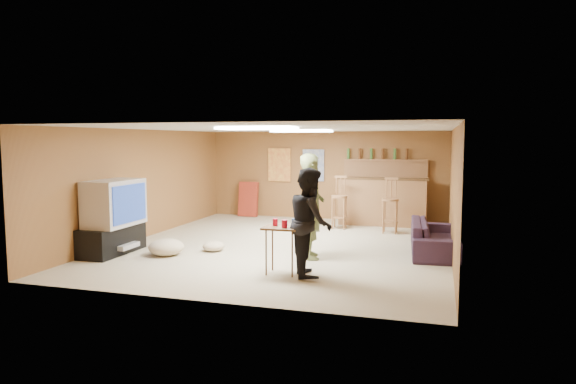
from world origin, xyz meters
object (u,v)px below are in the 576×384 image
(person_olive, at_px, (312,206))
(bar_counter, at_px, (383,202))
(sofa, at_px, (434,237))
(person_black, at_px, (310,222))
(tray_table, at_px, (282,250))
(tv_body, at_px, (114,203))

(person_olive, bearing_deg, bar_counter, -32.12)
(bar_counter, bearing_deg, sofa, -66.83)
(person_black, bearing_deg, tray_table, 74.74)
(tv_body, bearing_deg, bar_counter, 47.00)
(bar_counter, height_order, sofa, bar_counter)
(sofa, distance_m, tray_table, 3.01)
(tv_body, relative_size, tray_table, 1.55)
(bar_counter, xyz_separation_m, person_black, (-0.53, -4.87, 0.25))
(person_black, bearing_deg, sofa, -60.95)
(person_olive, distance_m, tray_table, 1.25)
(person_black, relative_size, tray_table, 2.24)
(sofa, bearing_deg, person_olive, 112.79)
(tv_body, bearing_deg, person_black, -6.63)
(person_olive, relative_size, person_black, 1.11)
(sofa, bearing_deg, person_black, 136.34)
(person_black, distance_m, tray_table, 0.61)
(tv_body, xyz_separation_m, bar_counter, (4.15, 4.45, -0.35))
(sofa, bearing_deg, bar_counter, 19.45)
(bar_counter, distance_m, person_olive, 3.88)
(person_olive, distance_m, person_black, 1.11)
(person_black, bearing_deg, person_olive, -8.27)
(tv_body, xyz_separation_m, person_olive, (3.37, 0.66, -0.02))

